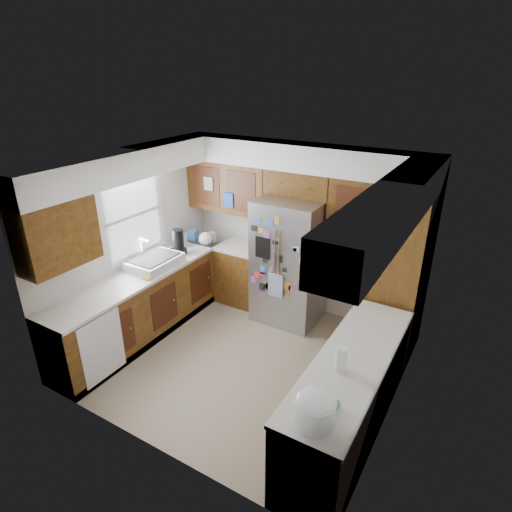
% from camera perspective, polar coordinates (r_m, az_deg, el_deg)
% --- Properties ---
extents(floor, '(3.60, 3.60, 0.00)m').
position_cam_1_polar(floor, '(5.59, -1.51, -13.67)').
color(floor, gray).
rests_on(floor, ground).
extents(room_shell, '(3.64, 3.24, 2.52)m').
position_cam_1_polar(room_shell, '(5.04, -0.55, 5.61)').
color(room_shell, silver).
rests_on(room_shell, ground).
extents(left_counter_run, '(1.36, 3.20, 0.92)m').
position_cam_1_polar(left_counter_run, '(6.08, -12.41, -6.01)').
color(left_counter_run, '#42210C').
rests_on(left_counter_run, ground).
extents(right_counter_run, '(0.63, 2.25, 0.92)m').
position_cam_1_polar(right_counter_run, '(4.51, 12.21, -18.28)').
color(right_counter_run, '#42210C').
rests_on(right_counter_run, ground).
extents(pantry, '(0.60, 0.90, 2.15)m').
position_cam_1_polar(pantry, '(5.48, 18.46, -2.59)').
color(pantry, '#42210C').
rests_on(pantry, ground).
extents(fridge, '(0.90, 0.79, 1.80)m').
position_cam_1_polar(fridge, '(6.02, 4.48, -0.73)').
color(fridge, '#96969B').
rests_on(fridge, ground).
extents(bridge_cabinet, '(0.96, 0.34, 0.35)m').
position_cam_1_polar(bridge_cabinet, '(5.86, 5.82, 9.67)').
color(bridge_cabinet, '#42210C').
rests_on(bridge_cabinet, fridge).
extents(fridge_top_items, '(0.76, 0.33, 0.26)m').
position_cam_1_polar(fridge_top_items, '(5.74, 7.00, 12.40)').
color(fridge_top_items, '#3174C4').
rests_on(fridge_top_items, bridge_cabinet).
extents(sink_assembly, '(0.52, 0.73, 0.37)m').
position_cam_1_polar(sink_assembly, '(5.96, -13.42, -0.71)').
color(sink_assembly, silver).
rests_on(sink_assembly, left_counter_run).
extents(left_counter_clutter, '(0.44, 0.90, 0.38)m').
position_cam_1_polar(left_counter_clutter, '(6.42, -8.74, 2.11)').
color(left_counter_clutter, black).
rests_on(left_counter_clutter, left_counter_run).
extents(rice_cooker, '(0.33, 0.32, 0.28)m').
position_cam_1_polar(rice_cooker, '(3.44, 7.86, -19.41)').
color(rice_cooker, white).
rests_on(rice_cooker, right_counter_run).
extents(paper_towel, '(0.11, 0.11, 0.24)m').
position_cam_1_polar(paper_towel, '(3.97, 11.30, -13.26)').
color(paper_towel, white).
rests_on(paper_towel, right_counter_run).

